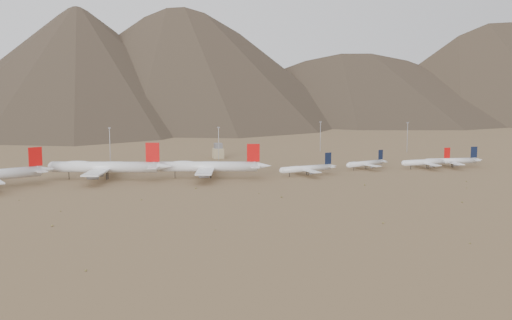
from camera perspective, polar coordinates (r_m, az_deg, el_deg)
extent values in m
plane|color=olive|center=(384.72, -4.32, -2.26)|extent=(3000.00, 3000.00, 0.00)
cone|color=white|center=(412.87, -18.15, -0.81)|extent=(12.56, 9.38, 5.80)
cube|color=white|center=(411.45, -18.81, -0.85)|extent=(12.91, 22.32, 0.39)
cube|color=#BE0B0B|center=(410.02, -19.03, 0.29)|extent=(7.80, 3.40, 11.44)
cylinder|color=white|center=(414.47, -13.28, -0.61)|extent=(65.28, 24.73, 6.82)
sphere|color=white|center=(424.11, -17.59, -0.58)|extent=(6.68, 6.68, 6.68)
cone|color=white|center=(406.53, -8.24, -0.57)|extent=(13.10, 9.17, 6.13)
cube|color=white|center=(414.96, -13.45, -0.75)|extent=(26.81, 61.03, 0.85)
cube|color=white|center=(407.43, -8.97, -0.54)|extent=(12.04, 23.72, 0.41)
cube|color=#BE0B0B|center=(406.53, -9.18, 0.68)|extent=(8.41, 2.95, 12.09)
cylinder|color=black|center=(421.80, -16.29, -1.36)|extent=(0.44, 0.44, 4.62)
cylinder|color=black|center=(416.61, -13.02, -1.35)|extent=(0.55, 0.55, 4.62)
cylinder|color=black|center=(413.36, -13.14, -1.43)|extent=(0.55, 0.55, 4.62)
ellipsoid|color=white|center=(418.93, -15.56, -0.34)|extent=(21.70, 10.73, 4.09)
cylinder|color=slate|center=(426.76, -13.03, -0.73)|extent=(7.19, 4.77, 3.07)
cylinder|color=slate|center=(403.67, -13.88, -1.23)|extent=(7.19, 4.77, 3.07)
cylinder|color=slate|center=(437.19, -12.67, -0.53)|extent=(7.19, 4.77, 3.07)
cylinder|color=slate|center=(393.33, -14.30, -1.48)|extent=(7.19, 4.77, 3.07)
cylinder|color=white|center=(410.07, -4.22, -0.58)|extent=(61.52, 21.84, 6.40)
sphere|color=white|center=(413.61, -8.50, -0.57)|extent=(6.27, 6.27, 6.27)
cone|color=white|center=(408.80, 0.63, -0.52)|extent=(12.24, 8.39, 5.76)
cube|color=white|center=(410.31, -4.40, -0.71)|extent=(23.93, 57.41, 0.80)
cube|color=white|center=(408.77, -0.07, -0.49)|extent=(10.84, 22.27, 0.38)
cube|color=#BE0B0B|center=(407.68, -0.24, 0.65)|extent=(7.93, 2.59, 11.35)
cylinder|color=black|center=(413.11, -7.22, -1.31)|extent=(0.41, 0.41, 4.33)
cylinder|color=black|center=(412.36, -4.03, -1.29)|extent=(0.52, 0.52, 4.33)
cylinder|color=black|center=(409.21, -4.06, -1.36)|extent=(0.52, 0.52, 4.33)
ellipsoid|color=white|center=(411.38, -6.46, -0.33)|extent=(20.38, 9.65, 3.84)
cylinder|color=slate|center=(421.73, -4.27, -0.70)|extent=(6.72, 4.35, 2.88)
cylinder|color=slate|center=(399.36, -4.52, -1.17)|extent=(6.72, 4.35, 2.88)
cylinder|color=slate|center=(431.81, -4.17, -0.50)|extent=(6.72, 4.35, 2.88)
cylinder|color=slate|center=(389.30, -4.64, -1.41)|extent=(6.72, 4.35, 2.88)
cylinder|color=white|center=(421.19, 4.50, -0.76)|extent=(36.16, 10.94, 3.92)
sphere|color=white|center=(412.47, 2.34, -0.92)|extent=(3.84, 3.84, 3.84)
cone|color=white|center=(431.60, 6.82, -0.55)|extent=(7.06, 4.74, 3.53)
cube|color=white|center=(420.91, 4.42, -0.85)|extent=(11.74, 31.47, 0.49)
cube|color=white|center=(430.05, 6.50, -0.56)|extent=(5.50, 12.17, 0.24)
cube|color=black|center=(428.93, 6.43, 0.15)|extent=(4.67, 1.27, 7.74)
cylinder|color=black|center=(415.52, 2.99, -1.32)|extent=(0.41, 0.41, 2.68)
cylinder|color=black|center=(422.88, 4.52, -1.18)|extent=(0.52, 0.52, 2.68)
cylinder|color=black|center=(421.21, 4.65, -1.22)|extent=(0.52, 0.52, 2.68)
cylinder|color=slate|center=(428.48, 3.84, -0.82)|extent=(3.89, 2.44, 1.76)
cylinder|color=slate|center=(413.68, 5.02, -1.14)|extent=(3.89, 2.44, 1.76)
cylinder|color=white|center=(454.20, 9.71, -0.30)|extent=(31.08, 14.28, 3.46)
sphere|color=white|center=(443.28, 8.24, -0.46)|extent=(3.39, 3.39, 3.39)
cone|color=white|center=(466.73, 11.28, -0.09)|extent=(6.46, 4.91, 3.11)
cube|color=white|center=(453.83, 9.65, -0.37)|extent=(14.24, 27.38, 0.43)
cube|color=white|center=(464.90, 11.06, -0.11)|extent=(6.28, 10.72, 0.21)
cube|color=black|center=(463.84, 11.02, 0.47)|extent=(3.99, 1.73, 6.83)
cylinder|color=black|center=(446.94, 8.68, -0.78)|extent=(0.36, 0.36, 2.37)
cylinder|color=black|center=(455.66, 9.68, -0.64)|extent=(0.46, 0.46, 2.37)
cylinder|color=black|center=(454.44, 9.84, -0.67)|extent=(0.46, 0.46, 2.37)
cylinder|color=slate|center=(459.38, 8.98, -0.37)|extent=(3.53, 2.56, 1.56)
cylinder|color=slate|center=(448.58, 10.33, -0.59)|extent=(3.53, 2.56, 1.56)
cylinder|color=white|center=(466.63, 14.92, -0.18)|extent=(35.98, 5.81, 3.89)
sphere|color=white|center=(457.32, 13.03, -0.27)|extent=(3.81, 3.81, 3.81)
cone|color=white|center=(477.60, 16.96, -0.04)|extent=(6.63, 3.84, 3.50)
cube|color=white|center=(466.32, 14.85, -0.25)|extent=(7.37, 30.96, 0.49)
cube|color=white|center=(475.98, 16.67, -0.04)|extent=(3.85, 11.82, 0.23)
cube|color=#BE0B0B|center=(474.91, 16.63, 0.60)|extent=(4.67, 0.60, 7.68)
cylinder|color=black|center=(460.51, 13.59, -0.65)|extent=(0.41, 0.41, 2.66)
cylinder|color=black|center=(468.27, 14.92, -0.55)|extent=(0.51, 0.51, 2.66)
cylinder|color=black|center=(466.65, 15.05, -0.59)|extent=(0.51, 0.51, 2.66)
cylinder|color=slate|center=(473.66, 14.29, -0.23)|extent=(3.67, 1.94, 1.75)
cylinder|color=slate|center=(459.30, 15.41, -0.51)|extent=(3.67, 1.94, 1.75)
cylinder|color=white|center=(476.74, 16.98, -0.07)|extent=(37.07, 7.28, 4.00)
sphere|color=white|center=(468.90, 14.96, -0.12)|extent=(3.92, 3.92, 3.92)
cone|color=white|center=(486.17, 19.16, 0.02)|extent=(6.93, 4.18, 3.60)
cube|color=white|center=(476.50, 16.90, -0.15)|extent=(8.70, 32.00, 0.50)
cube|color=white|center=(484.77, 18.86, 0.02)|extent=(4.38, 12.25, 0.24)
cube|color=black|center=(483.75, 18.81, 0.67)|extent=(4.80, 0.79, 7.90)
cylinder|color=black|center=(471.64, 15.56, -0.51)|extent=(0.42, 0.42, 2.74)
cylinder|color=black|center=(478.40, 16.99, -0.46)|extent=(0.53, 0.53, 2.74)
cylinder|color=black|center=(476.63, 17.09, -0.49)|extent=(0.53, 0.53, 2.74)
cylinder|color=slate|center=(484.50, 16.43, -0.12)|extent=(3.83, 2.12, 1.80)
cylinder|color=slate|center=(468.79, 17.37, -0.41)|extent=(3.83, 2.12, 1.80)
cube|color=tan|center=(506.28, -3.38, 0.60)|extent=(8.00, 8.00, 8.00)
cube|color=slate|center=(505.58, -3.39, 1.28)|extent=(6.00, 6.00, 4.00)
cylinder|color=gray|center=(502.13, -12.86, 1.34)|extent=(0.50, 0.50, 25.00)
cube|color=gray|center=(500.92, -12.90, 2.79)|extent=(2.00, 0.60, 0.80)
cylinder|color=gray|center=(494.46, -3.34, 1.42)|extent=(0.50, 0.50, 25.00)
cube|color=gray|center=(493.23, -3.35, 2.90)|extent=(2.00, 0.60, 0.80)
cylinder|color=gray|center=(552.87, 5.74, 2.06)|extent=(0.50, 0.50, 25.00)
cube|color=gray|center=(551.77, 5.76, 3.38)|extent=(2.00, 0.60, 0.80)
cylinder|color=gray|center=(557.88, 13.30, 1.94)|extent=(0.50, 0.50, 25.00)
cube|color=gray|center=(556.79, 13.34, 3.25)|extent=(2.00, 0.60, 0.80)
ellipsoid|color=olive|center=(227.33, -14.90, -9.46)|extent=(0.80, 0.80, 0.67)
ellipsoid|color=olive|center=(416.94, 18.19, -1.82)|extent=(0.66, 0.66, 0.56)
ellipsoid|color=olive|center=(374.61, -5.38, -2.50)|extent=(1.09, 1.09, 0.65)
ellipsoid|color=olive|center=(360.46, -20.32, -3.37)|extent=(0.52, 0.52, 0.45)
ellipsoid|color=olive|center=(267.40, 18.49, -7.03)|extent=(0.72, 0.72, 0.51)
ellipsoid|color=olive|center=(349.84, 17.85, -3.57)|extent=(1.00, 1.00, 0.63)
ellipsoid|color=olive|center=(275.45, -3.65, -6.22)|extent=(0.54, 0.54, 0.47)
ellipsoid|color=olive|center=(346.58, 2.28, -3.30)|extent=(1.05, 1.05, 0.71)
ellipsoid|color=olive|center=(292.80, 11.25, -5.49)|extent=(0.94, 0.94, 0.70)
ellipsoid|color=olive|center=(344.54, -10.16, -3.48)|extent=(0.72, 0.72, 0.63)
ellipsoid|color=olive|center=(393.75, 18.21, -2.37)|extent=(0.53, 0.53, 0.44)
ellipsoid|color=olive|center=(325.78, -16.98, -4.37)|extent=(0.81, 0.81, 0.42)
ellipsoid|color=olive|center=(295.81, -17.66, -5.58)|extent=(1.10, 1.10, 0.67)
ellipsoid|color=olive|center=(388.65, 9.64, -2.19)|extent=(0.94, 0.94, 0.82)
ellipsoid|color=olive|center=(357.13, 0.26, -2.98)|extent=(0.70, 0.70, 0.42)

